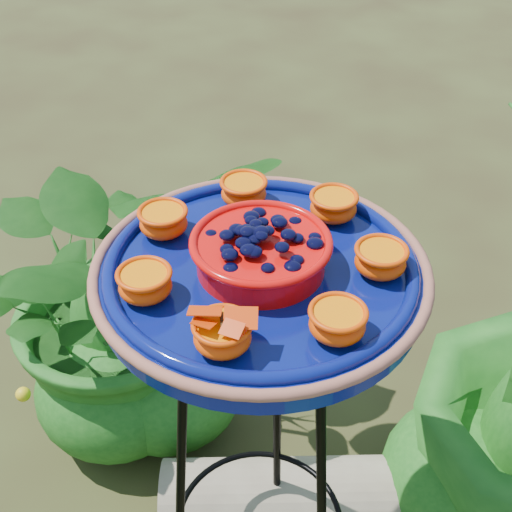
{
  "coord_description": "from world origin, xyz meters",
  "views": [
    {
      "loc": [
        0.2,
        -0.64,
        1.64
      ],
      "look_at": [
        -0.02,
        0.14,
        1.01
      ],
      "focal_mm": 50.0,
      "sensor_mm": 36.0,
      "label": 1
    }
  ],
  "objects": [
    {
      "name": "tripod_stand",
      "position": [
        -0.02,
        0.14,
        0.57
      ],
      "size": [
        0.36,
        0.38,
        0.94
      ],
      "rotation": [
        0.0,
        0.0,
        0.03
      ],
      "color": "black",
      "rests_on": "ground"
    },
    {
      "name": "driftwood_log",
      "position": [
        0.02,
        0.35,
        0.11
      ],
      "size": [
        0.68,
        0.39,
        0.22
      ],
      "primitive_type": "cylinder",
      "rotation": [
        0.0,
        1.57,
        0.29
      ],
      "color": "tan",
      "rests_on": "ground"
    },
    {
      "name": "feeder_dish",
      "position": [
        -0.02,
        0.14,
        0.99
      ],
      "size": [
        0.5,
        0.5,
        0.11
      ],
      "rotation": [
        0.0,
        0.0,
        0.03
      ],
      "color": "#081261",
      "rests_on": "tripod_stand"
    },
    {
      "name": "shrub_back_left",
      "position": [
        -0.54,
        0.63,
        0.44
      ],
      "size": [
        1.03,
        1.04,
        0.87
      ],
      "primitive_type": "imported",
      "rotation": [
        0.0,
        0.0,
        0.82
      ],
      "color": "#185416",
      "rests_on": "ground"
    }
  ]
}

